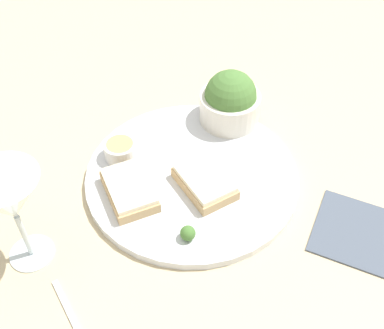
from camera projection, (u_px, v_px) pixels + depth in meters
ground_plane at (192, 179)px, 0.79m from camera, size 4.00×4.00×0.00m
dinner_plate at (192, 176)px, 0.78m from camera, size 0.35×0.35×0.01m
salad_bowl at (228, 100)px, 0.84m from camera, size 0.11×0.11×0.10m
sauce_ramekin at (120, 149)px, 0.79m from camera, size 0.05×0.05×0.03m
cheese_toast_near at (129, 190)px, 0.74m from camera, size 0.12×0.12×0.03m
cheese_toast_far at (205, 182)px, 0.75m from camera, size 0.12×0.11×0.03m
wine_glass at (10, 201)px, 0.60m from camera, size 0.09×0.09×0.16m
garnish at (188, 233)px, 0.68m from camera, size 0.02×0.02×0.02m
napkin at (366, 235)px, 0.71m from camera, size 0.15×0.13×0.01m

